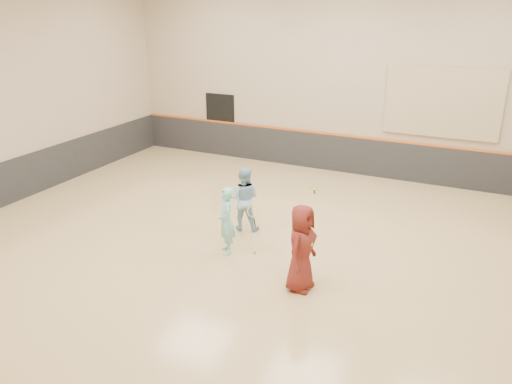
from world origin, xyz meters
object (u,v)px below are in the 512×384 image
at_px(instructor, 244,199).
at_px(spare_racket, 313,188).
at_px(girl, 226,221).
at_px(young_man, 301,248).

distance_m(instructor, spare_racket, 3.49).
xyz_separation_m(girl, instructor, (-0.21, 1.27, 0.02)).
bearing_deg(young_man, spare_racket, 20.13).
bearing_deg(girl, young_man, 35.08).
distance_m(instructor, young_man, 2.94).
height_order(girl, spare_racket, girl).
height_order(instructor, young_man, young_man).
xyz_separation_m(instructor, young_man, (2.19, -1.96, 0.08)).
bearing_deg(instructor, young_man, 124.93).
relative_size(girl, young_man, 0.88).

